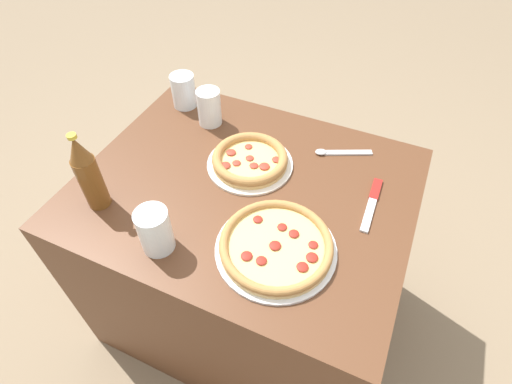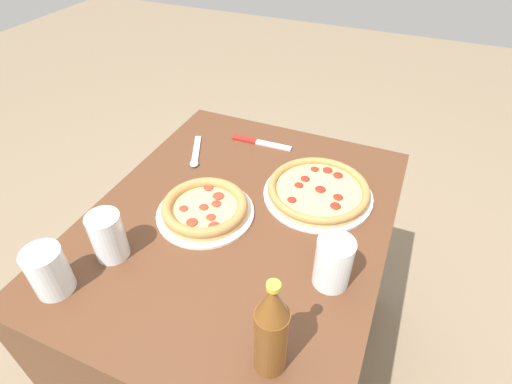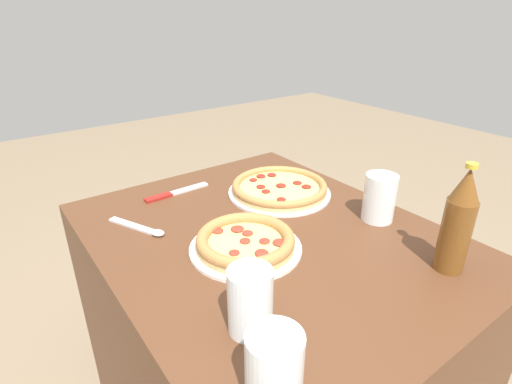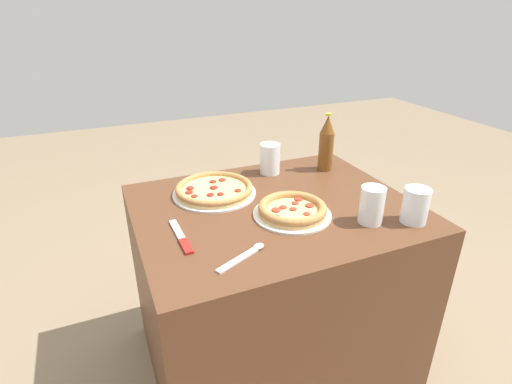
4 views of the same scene
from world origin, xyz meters
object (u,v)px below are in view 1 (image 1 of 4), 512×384
pizza_veggie (276,246)px  glass_iced_tea (184,92)px  glass_mango_juice (209,109)px  pizza_salami (250,160)px  beer_bottle (88,173)px  knife (372,202)px  glass_cola (155,232)px  spoon (337,152)px

pizza_veggie → glass_iced_tea: glass_iced_tea is taller
pizza_veggie → glass_mango_juice: bearing=-44.4°
pizza_salami → beer_bottle: beer_bottle is taller
knife → glass_mango_juice: bearing=-13.1°
pizza_salami → beer_bottle: (0.32, 0.31, 0.10)m
glass_iced_tea → glass_mango_juice: bearing=158.2°
pizza_veggie → pizza_salami: bearing=-53.4°
pizza_salami → glass_mango_juice: size_ratio=2.13×
pizza_salami → glass_cola: glass_cola is taller
pizza_salami → pizza_veggie: bearing=126.6°
spoon → glass_iced_tea: bearing=-3.0°
glass_cola → spoon: glass_cola is taller
glass_mango_juice → knife: size_ratio=0.60×
pizza_salami → pizza_veggie: (-0.19, 0.26, -0.00)m
glass_mango_juice → knife: glass_mango_juice is taller
glass_mango_juice → beer_bottle: 0.47m
glass_iced_tea → spoon: (-0.57, 0.03, -0.05)m
beer_bottle → pizza_veggie: bearing=-173.9°
pizza_salami → glass_cola: bearing=76.9°
pizza_veggie → beer_bottle: 0.52m
glass_mango_juice → beer_bottle: beer_bottle is taller
pizza_salami → glass_mango_juice: glass_mango_juice is taller
spoon → pizza_salami: bearing=35.1°
pizza_salami → beer_bottle: size_ratio=1.08×
knife → spoon: (0.15, -0.16, 0.00)m
pizza_salami → glass_cola: (0.09, 0.37, 0.04)m
glass_mango_juice → knife: 0.61m
glass_mango_juice → glass_iced_tea: size_ratio=1.05×
glass_cola → glass_iced_tea: bearing=-65.2°
pizza_salami → spoon: (-0.23, -0.16, -0.02)m
beer_bottle → pizza_salami: bearing=-135.6°
pizza_salami → spoon: 0.28m
pizza_veggie → beer_bottle: bearing=6.1°
glass_cola → spoon: 0.62m
glass_mango_juice → glass_cola: glass_cola is taller
glass_iced_tea → glass_cola: bearing=114.8°
glass_iced_tea → knife: (-0.72, 0.19, -0.05)m
pizza_veggie → beer_bottle: size_ratio=1.27×
pizza_salami → glass_iced_tea: size_ratio=2.24×
pizza_veggie → glass_cola: size_ratio=2.44×
glass_mango_juice → glass_iced_tea: 0.14m
pizza_veggie → glass_cola: 0.30m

